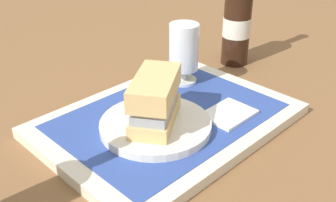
{
  "coord_description": "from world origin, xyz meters",
  "views": [
    {
      "loc": [
        -0.44,
        -0.44,
        0.4
      ],
      "look_at": [
        0.0,
        0.0,
        0.05
      ],
      "focal_mm": 43.15,
      "sensor_mm": 36.0,
      "label": 1
    }
  ],
  "objects": [
    {
      "name": "beer_bottle",
      "position": [
        0.32,
        0.09,
        0.1
      ],
      "size": [
        0.07,
        0.07,
        0.27
      ],
      "color": "black",
      "rests_on": "ground_plane"
    },
    {
      "name": "ground_plane",
      "position": [
        0.0,
        0.0,
        0.0
      ],
      "size": [
        3.0,
        3.0,
        0.0
      ],
      "primitive_type": "plane",
      "color": "brown"
    },
    {
      "name": "sandwich",
      "position": [
        -0.04,
        -0.02,
        0.08
      ],
      "size": [
        0.14,
        0.13,
        0.08
      ],
      "rotation": [
        0.0,
        0.0,
        0.59
      ],
      "color": "tan",
      "rests_on": "plate"
    },
    {
      "name": "beer_glass",
      "position": [
        0.12,
        0.07,
        0.09
      ],
      "size": [
        0.06,
        0.06,
        0.12
      ],
      "color": "silver",
      "rests_on": "placemat"
    },
    {
      "name": "plate",
      "position": [
        -0.05,
        -0.02,
        0.03
      ],
      "size": [
        0.19,
        0.19,
        0.01
      ],
      "primitive_type": "cylinder",
      "color": "silver",
      "rests_on": "placemat"
    },
    {
      "name": "placemat",
      "position": [
        0.0,
        0.0,
        0.02
      ],
      "size": [
        0.38,
        0.27,
        0.0
      ],
      "primitive_type": "cube",
      "color": "#2D4793",
      "rests_on": "tray"
    },
    {
      "name": "tray",
      "position": [
        0.0,
        0.0,
        0.01
      ],
      "size": [
        0.44,
        0.32,
        0.02
      ],
      "primitive_type": "cube",
      "color": "beige",
      "rests_on": "ground_plane"
    },
    {
      "name": "napkin_folded",
      "position": [
        0.08,
        -0.08,
        0.02
      ],
      "size": [
        0.09,
        0.07,
        0.01
      ],
      "primitive_type": "cube",
      "color": "white",
      "rests_on": "placemat"
    }
  ]
}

